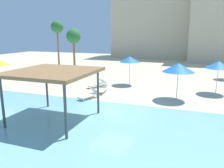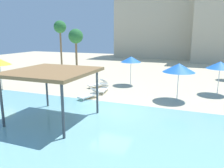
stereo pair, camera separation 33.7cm
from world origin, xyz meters
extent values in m
plane|color=beige|center=(0.00, 0.00, 0.00)|extent=(80.00, 80.00, 0.00)
cube|color=#7AB7C1|center=(0.00, -5.25, 0.02)|extent=(44.00, 13.50, 0.04)
cylinder|color=#42474C|center=(-4.40, -0.97, 1.40)|extent=(0.14, 0.14, 2.80)
cylinder|color=#42474C|center=(-0.58, -0.97, 1.40)|extent=(0.14, 0.14, 2.80)
cylinder|color=#42474C|center=(-4.40, -4.79, 1.40)|extent=(0.14, 0.14, 2.80)
cylinder|color=#42474C|center=(-0.58, -4.79, 1.40)|extent=(0.14, 0.14, 2.80)
cube|color=olive|center=(-2.49, -2.88, 2.89)|extent=(4.52, 4.52, 0.18)
cylinder|color=silver|center=(3.84, 4.04, 1.08)|extent=(0.06, 0.06, 2.16)
cone|color=blue|center=(3.84, 4.04, 2.50)|extent=(2.41, 2.41, 0.66)
cylinder|color=silver|center=(6.85, 7.07, 1.08)|extent=(0.06, 0.06, 2.16)
cone|color=blue|center=(6.85, 7.07, 2.46)|extent=(2.18, 2.18, 0.60)
cylinder|color=silver|center=(-1.03, 7.82, 1.13)|extent=(0.06, 0.06, 2.26)
cone|color=blue|center=(-1.03, 7.82, 2.54)|extent=(2.01, 2.01, 0.55)
cylinder|color=silver|center=(-11.32, 1.57, 1.14)|extent=(0.06, 0.06, 2.28)
cylinder|color=white|center=(-2.03, 3.27, 0.11)|extent=(0.05, 0.05, 0.22)
cylinder|color=white|center=(-2.50, 3.20, 0.11)|extent=(0.05, 0.05, 0.22)
cylinder|color=white|center=(-2.23, 4.70, 0.11)|extent=(0.05, 0.05, 0.22)
cylinder|color=white|center=(-2.71, 4.63, 0.11)|extent=(0.05, 0.05, 0.22)
cube|color=white|center=(-2.37, 3.95, 0.27)|extent=(0.85, 1.87, 0.10)
cube|color=white|center=(-2.47, 4.68, 0.55)|extent=(0.67, 0.59, 0.40)
cylinder|color=white|center=(-10.08, 7.19, 0.11)|extent=(0.05, 0.05, 0.22)
cylinder|color=white|center=(-10.56, 7.16, 0.11)|extent=(0.05, 0.05, 0.22)
cylinder|color=white|center=(-10.16, 8.63, 0.11)|extent=(0.05, 0.05, 0.22)
cylinder|color=white|center=(-10.64, 8.60, 0.11)|extent=(0.05, 0.05, 0.22)
cube|color=white|center=(-10.36, 7.90, 0.27)|extent=(0.70, 1.83, 0.10)
cube|color=white|center=(-10.40, 8.64, 0.55)|extent=(0.63, 0.54, 0.40)
cylinder|color=white|center=(-3.85, 4.81, 0.11)|extent=(0.05, 0.05, 0.22)
cylinder|color=white|center=(-4.25, 5.07, 0.11)|extent=(0.05, 0.05, 0.22)
cylinder|color=white|center=(-3.06, 6.01, 0.11)|extent=(0.05, 0.05, 0.22)
cylinder|color=white|center=(-3.46, 6.28, 0.11)|extent=(0.05, 0.05, 0.22)
cube|color=white|center=(-3.65, 5.54, 0.27)|extent=(1.49, 1.83, 0.10)
cube|color=white|center=(-3.25, 6.16, 0.55)|extent=(0.78, 0.75, 0.40)
cylinder|color=white|center=(-2.64, 1.00, 0.11)|extent=(0.05, 0.05, 0.22)
cylinder|color=white|center=(-3.10, 1.16, 0.11)|extent=(0.05, 0.05, 0.22)
cylinder|color=white|center=(-2.17, 2.36, 0.11)|extent=(0.05, 0.05, 0.22)
cylinder|color=white|center=(-2.62, 2.52, 0.11)|extent=(0.05, 0.05, 0.22)
cube|color=white|center=(-2.63, 1.76, 0.27)|extent=(1.16, 1.90, 0.10)
cube|color=white|center=(-2.39, 2.46, 0.55)|extent=(0.73, 0.68, 0.40)
cylinder|color=brown|center=(-15.20, 16.96, 2.84)|extent=(0.28, 0.28, 5.68)
sphere|color=#286B33|center=(-15.20, 16.96, 6.03)|extent=(1.90, 1.90, 1.90)
cylinder|color=brown|center=(-10.08, 12.87, 2.16)|extent=(0.28, 0.28, 4.33)
sphere|color=#286B33|center=(-10.08, 12.87, 4.68)|extent=(1.90, 1.90, 1.90)
cube|color=beige|center=(-2.98, 36.25, 7.97)|extent=(18.06, 8.67, 15.94)
camera|label=1|loc=(4.91, -13.41, 4.98)|focal=36.02mm
camera|label=2|loc=(5.22, -13.29, 4.98)|focal=36.02mm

